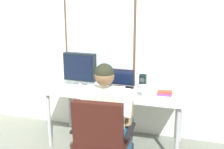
% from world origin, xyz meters
% --- Properties ---
extents(wall_rear, '(4.42, 0.08, 2.65)m').
position_xyz_m(wall_rear, '(-0.01, 2.39, 1.32)').
color(wall_rear, silver).
rests_on(wall_rear, ground).
extents(desk, '(1.67, 0.73, 0.72)m').
position_xyz_m(desk, '(0.13, 1.96, 0.65)').
color(desk, '#959798').
rests_on(desk, ground).
extents(office_chair, '(0.61, 0.57, 0.91)m').
position_xyz_m(office_chair, '(0.22, 1.14, 0.52)').
color(office_chair, black).
rests_on(office_chair, ground).
extents(person_seated, '(0.55, 0.77, 1.20)m').
position_xyz_m(person_seated, '(0.20, 1.39, 0.63)').
color(person_seated, navy).
rests_on(person_seated, ground).
extents(crt_monitor, '(0.42, 0.23, 0.43)m').
position_xyz_m(crt_monitor, '(-0.34, 1.95, 0.96)').
color(crt_monitor, beige).
rests_on(crt_monitor, desk).
extents(laptop, '(0.36, 0.28, 0.23)m').
position_xyz_m(laptop, '(0.15, 2.05, 0.79)').
color(laptop, black).
rests_on(laptop, desk).
extents(wine_glass, '(0.09, 0.09, 0.14)m').
position_xyz_m(wine_glass, '(0.49, 1.79, 0.82)').
color(wine_glass, silver).
rests_on(wine_glass, desk).
extents(desk_speaker, '(0.08, 0.08, 0.18)m').
position_xyz_m(desk_speaker, '(0.43, 2.12, 0.81)').
color(desk_speaker, black).
rests_on(desk_speaker, desk).
extents(book_stack, '(0.18, 0.14, 0.04)m').
position_xyz_m(book_stack, '(0.72, 1.94, 0.74)').
color(book_stack, '#673689').
rests_on(book_stack, desk).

